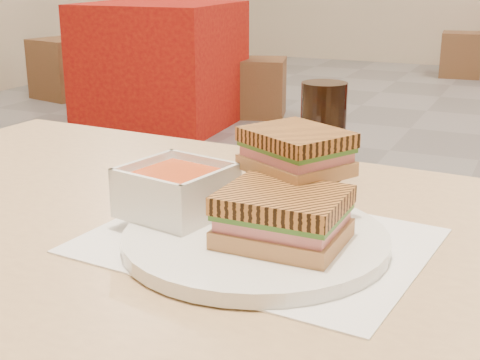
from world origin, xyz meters
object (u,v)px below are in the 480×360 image
at_px(bg_chair_0l, 64,68).
at_px(bg_chair_2l, 461,55).
at_px(cola_glass, 323,131).
at_px(panini_lower, 283,217).
at_px(bg_table_0, 161,65).
at_px(main_table, 212,316).
at_px(plate, 256,239).
at_px(bg_chair_0r, 259,88).
at_px(soup_bowl, 177,192).

height_order(bg_chair_0l, bg_chair_2l, bg_chair_0l).
bearing_deg(cola_glass, panini_lower, -80.09).
bearing_deg(bg_table_0, cola_glass, -55.56).
distance_m(main_table, plate, 0.15).
bearing_deg(bg_chair_0r, bg_table_0, -134.19).
bearing_deg(bg_chair_2l, soup_bowl, -86.10).
distance_m(soup_bowl, bg_chair_0r, 4.15).
xyz_separation_m(plate, bg_chair_0r, (-1.61, 3.84, -0.56)).
distance_m(bg_chair_0l, bg_chair_2l, 3.73).
relative_size(cola_glass, bg_table_0, 0.14).
relative_size(panini_lower, bg_chair_0r, 0.28).
relative_size(main_table, bg_chair_0r, 2.75).
distance_m(cola_glass, bg_chair_0r, 3.95).
relative_size(cola_glass, bg_chair_2l, 0.32).
distance_m(soup_bowl, bg_table_0, 3.89).
distance_m(plate, bg_chair_0l, 5.11).
bearing_deg(panini_lower, bg_chair_0r, 113.17).
height_order(plate, bg_chair_0r, plate).
height_order(plate, panini_lower, panini_lower).
bearing_deg(plate, bg_chair_2l, 94.86).
distance_m(panini_lower, cola_glass, 0.29).
relative_size(cola_glass, bg_chair_0r, 0.30).
xyz_separation_m(plate, cola_glass, (-0.01, 0.27, 0.06)).
height_order(panini_lower, bg_table_0, panini_lower).
height_order(plate, cola_glass, cola_glass).
height_order(cola_glass, bg_chair_2l, cola_glass).
distance_m(bg_table_0, bg_chair_0r, 0.74).
relative_size(panini_lower, bg_table_0, 0.13).
height_order(bg_table_0, bg_chair_0l, bg_table_0).
distance_m(cola_glass, bg_table_0, 3.72).
height_order(soup_bowl, cola_glass, cola_glass).
relative_size(panini_lower, bg_chair_2l, 0.30).
xyz_separation_m(panini_lower, bg_table_0, (-2.14, 3.34, -0.39)).
bearing_deg(bg_chair_2l, plate, -85.14).
xyz_separation_m(cola_glass, bg_chair_0l, (-3.31, 3.56, -0.58)).
distance_m(soup_bowl, bg_chair_2l, 6.33).
distance_m(main_table, bg_chair_0l, 5.03).
height_order(bg_chair_0r, bg_chair_2l, bg_chair_2l).
distance_m(soup_bowl, panini_lower, 0.15).
relative_size(plate, bg_table_0, 0.30).
bearing_deg(bg_chair_2l, bg_table_0, -117.83).
relative_size(bg_chair_0l, bg_chair_2l, 1.20).
relative_size(bg_table_0, bg_chair_0l, 1.91).
bearing_deg(bg_chair_0r, plate, -67.22).
bearing_deg(bg_chair_0l, main_table, -49.42).
relative_size(main_table, cola_glass, 9.03).
bearing_deg(bg_chair_2l, cola_glass, -85.06).
bearing_deg(bg_chair_0r, bg_chair_0l, -179.99).
bearing_deg(plate, cola_glass, 93.07).
bearing_deg(bg_chair_0l, soup_bowl, -49.83).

